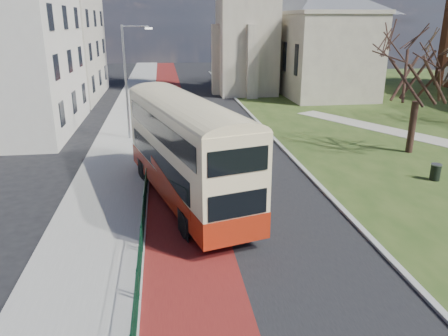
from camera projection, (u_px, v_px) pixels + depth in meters
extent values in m
plane|color=black|center=(223.00, 260.00, 16.08)|extent=(160.00, 160.00, 0.00)
cube|color=black|center=(208.00, 130.00, 35.04)|extent=(9.00, 120.00, 0.01)
cube|color=#591414|center=(174.00, 132.00, 34.68)|extent=(3.40, 120.00, 0.01)
cube|color=gray|center=(125.00, 133.00, 34.17)|extent=(4.00, 120.00, 0.12)
cube|color=#999993|center=(151.00, 132.00, 34.43)|extent=(0.25, 120.00, 0.13)
cube|color=#999993|center=(258.00, 123.00, 37.49)|extent=(0.25, 80.00, 0.13)
cylinder|color=#0D3C25|center=(144.00, 196.00, 19.09)|extent=(0.04, 24.00, 0.04)
cylinder|color=#0D3C25|center=(145.00, 216.00, 19.40)|extent=(0.04, 24.00, 0.04)
cube|color=gray|center=(316.00, 55.00, 52.44)|extent=(9.00, 18.00, 9.00)
cube|color=beige|center=(0.00, 50.00, 32.89)|extent=(10.00, 14.00, 12.50)
cube|color=#B8AF9C|center=(51.00, 48.00, 48.14)|extent=(10.00, 16.00, 11.00)
cylinder|color=gray|center=(126.00, 84.00, 31.06)|extent=(0.16, 0.16, 8.00)
cylinder|color=gray|center=(135.00, 26.00, 29.93)|extent=(1.80, 0.10, 0.10)
cube|color=silver|center=(149.00, 28.00, 30.09)|extent=(0.50, 0.18, 0.12)
cube|color=#9A220E|center=(187.00, 181.00, 20.96)|extent=(5.68, 11.95, 1.06)
cube|color=beige|center=(186.00, 139.00, 20.29)|extent=(5.64, 11.89, 3.07)
cube|color=black|center=(157.00, 160.00, 20.38)|extent=(2.58, 9.23, 1.01)
cube|color=black|center=(210.00, 154.00, 21.37)|extent=(2.58, 9.23, 1.01)
cube|color=black|center=(157.00, 128.00, 19.59)|extent=(2.82, 10.13, 0.95)
cube|color=black|center=(212.00, 123.00, 20.59)|extent=(2.82, 10.13, 0.95)
cube|color=black|center=(155.00, 131.00, 25.64)|extent=(2.31, 0.70, 1.11)
cube|color=black|center=(153.00, 105.00, 25.13)|extent=(2.31, 0.70, 0.95)
cube|color=orange|center=(153.00, 94.00, 24.94)|extent=(1.85, 0.60, 0.32)
cylinder|color=black|center=(143.00, 170.00, 24.11)|extent=(0.60, 1.15, 1.10)
cylinder|color=black|center=(185.00, 164.00, 25.03)|extent=(0.60, 1.15, 1.10)
cylinder|color=black|center=(186.00, 225.00, 17.62)|extent=(0.60, 1.15, 1.10)
cylinder|color=black|center=(241.00, 215.00, 18.54)|extent=(0.60, 1.15, 1.10)
cylinder|color=#321F19|center=(412.00, 127.00, 28.62)|extent=(0.56, 0.56, 3.41)
cylinder|color=black|center=(435.00, 173.00, 23.91)|extent=(0.70, 0.70, 0.87)
cylinder|color=gray|center=(437.00, 165.00, 23.76)|extent=(0.75, 0.75, 0.06)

